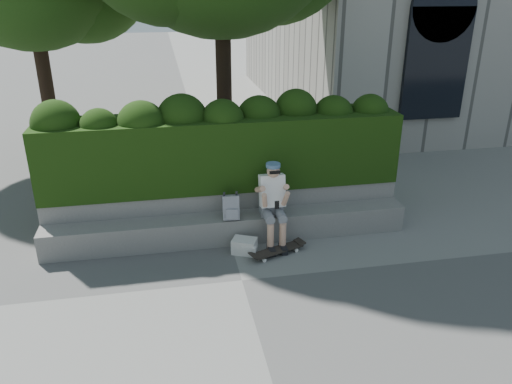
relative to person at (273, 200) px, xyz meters
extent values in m
plane|color=slate|center=(-0.69, -1.07, -0.75)|extent=(80.00, 80.00, 0.00)
cube|color=gray|center=(-0.69, 0.18, -0.53)|extent=(6.00, 0.45, 0.45)
cube|color=gray|center=(-0.69, 0.66, -0.38)|extent=(6.00, 0.50, 0.75)
cube|color=black|center=(-0.69, 0.88, 0.60)|extent=(6.00, 1.00, 1.20)
cylinder|color=black|center=(-0.26, 3.90, 0.87)|extent=(0.34, 0.34, 3.24)
cylinder|color=black|center=(-4.30, 5.37, 0.61)|extent=(0.33, 0.33, 2.71)
cube|color=slate|center=(0.00, 0.13, -0.19)|extent=(0.36, 0.26, 0.22)
cube|color=white|center=(0.00, 0.06, 0.15)|extent=(0.40, 0.32, 0.55)
sphere|color=tan|center=(0.00, -0.01, 0.51)|extent=(0.21, 0.21, 0.21)
cylinder|color=slate|center=(0.00, 0.01, 0.60)|extent=(0.23, 0.23, 0.06)
cube|color=black|center=(0.00, -0.29, 0.05)|extent=(0.07, 0.02, 0.13)
cylinder|color=tan|center=(-0.10, -0.31, -0.51)|extent=(0.11, 0.11, 0.47)
cylinder|color=tan|center=(0.10, -0.31, -0.51)|extent=(0.11, 0.11, 0.47)
cube|color=black|center=(-0.10, -0.37, -0.70)|extent=(0.10, 0.26, 0.10)
cube|color=black|center=(0.10, -0.37, -0.70)|extent=(0.10, 0.26, 0.10)
cube|color=black|center=(-0.01, -0.43, -0.67)|extent=(0.89, 0.50, 0.02)
cylinder|color=silver|center=(-0.27, -0.63, -0.72)|extent=(0.07, 0.05, 0.06)
cylinder|color=silver|center=(-0.33, -0.45, -0.72)|extent=(0.07, 0.05, 0.06)
cylinder|color=silver|center=(0.30, -0.42, -0.72)|extent=(0.07, 0.05, 0.06)
cylinder|color=silver|center=(0.24, -0.24, -0.72)|extent=(0.07, 0.05, 0.06)
cube|color=#A8A8AD|center=(-0.67, 0.08, -0.11)|extent=(0.28, 0.16, 0.39)
cube|color=beige|center=(-0.52, -0.28, -0.63)|extent=(0.45, 0.40, 0.24)
camera|label=1|loc=(-1.65, -7.18, 3.24)|focal=35.00mm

